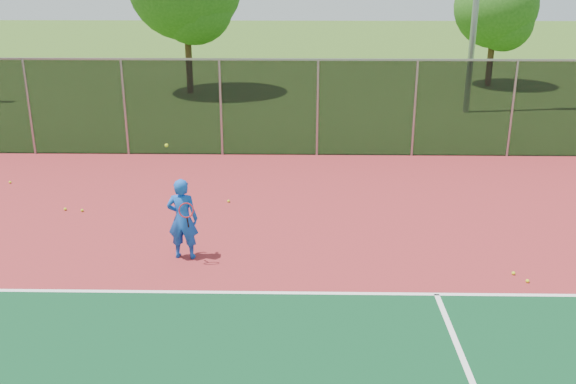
{
  "coord_description": "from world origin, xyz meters",
  "views": [
    {
      "loc": [
        -0.56,
        -7.54,
        5.85
      ],
      "look_at": [
        -0.79,
        5.0,
        1.3
      ],
      "focal_mm": 40.0,
      "sensor_mm": 36.0,
      "label": 1
    }
  ],
  "objects": [
    {
      "name": "court_apron",
      "position": [
        0.0,
        2.0,
        0.01
      ],
      "size": [
        30.0,
        20.0,
        0.02
      ],
      "primitive_type": "cube",
      "color": "maroon",
      "rests_on": "ground"
    },
    {
      "name": "fence_back",
      "position": [
        0.0,
        12.0,
        1.56
      ],
      "size": [
        30.0,
        0.06,
        3.03
      ],
      "color": "black",
      "rests_on": "court_apron"
    },
    {
      "name": "tennis_player",
      "position": [
        -2.93,
        4.51,
        0.88
      ],
      "size": [
        0.66,
        0.64,
        2.42
      ],
      "color": "blue",
      "rests_on": "court_apron"
    },
    {
      "name": "practice_ball_1",
      "position": [
        -8.57,
        9.09,
        0.06
      ],
      "size": [
        0.07,
        0.07,
        0.07
      ],
      "primitive_type": "sphere",
      "color": "#D0E11A",
      "rests_on": "court_apron"
    },
    {
      "name": "practice_ball_2",
      "position": [
        -6.34,
        7.09,
        0.06
      ],
      "size": [
        0.07,
        0.07,
        0.07
      ],
      "primitive_type": "sphere",
      "color": "#D0E11A",
      "rests_on": "court_apron"
    },
    {
      "name": "practice_ball_4",
      "position": [
        3.84,
        3.51,
        0.06
      ],
      "size": [
        0.07,
        0.07,
        0.07
      ],
      "primitive_type": "sphere",
      "color": "#D0E11A",
      "rests_on": "court_apron"
    },
    {
      "name": "practice_ball_5",
      "position": [
        -5.89,
        7.02,
        0.06
      ],
      "size": [
        0.07,
        0.07,
        0.07
      ],
      "primitive_type": "sphere",
      "color": "#D0E11A",
      "rests_on": "court_apron"
    },
    {
      "name": "practice_ball_6",
      "position": [
        3.67,
        3.83,
        0.06
      ],
      "size": [
        0.07,
        0.07,
        0.07
      ],
      "primitive_type": "sphere",
      "color": "#D0E11A",
      "rests_on": "court_apron"
    },
    {
      "name": "practice_ball_7",
      "position": [
        -2.36,
        7.72,
        0.06
      ],
      "size": [
        0.07,
        0.07,
        0.07
      ],
      "primitive_type": "sphere",
      "color": "#D0E11A",
      "rests_on": "court_apron"
    },
    {
      "name": "tree_back_mid",
      "position": [
        8.81,
        24.05,
        3.6
      ],
      "size": [
        3.91,
        3.91,
        5.75
      ],
      "color": "#3C2515",
      "rests_on": "ground"
    }
  ]
}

